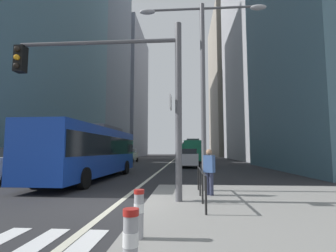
{
  "coord_description": "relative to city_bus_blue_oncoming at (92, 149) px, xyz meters",
  "views": [
    {
      "loc": [
        2.3,
        -8.07,
        1.79
      ],
      "look_at": [
        -0.05,
        24.46,
        4.95
      ],
      "focal_mm": 26.66,
      "sensor_mm": 36.0,
      "label": 1
    }
  ],
  "objects": [
    {
      "name": "street_lamp_post",
      "position": [
        6.54,
        -4.63,
        3.45
      ],
      "size": [
        5.5,
        0.32,
        8.0
      ],
      "color": "#56565B",
      "rests_on": "median_island"
    },
    {
      "name": "city_bus_blue_oncoming",
      "position": [
        0.0,
        0.0,
        0.0
      ],
      "size": [
        2.9,
        11.36,
        3.4
      ],
      "color": "#14389E",
      "rests_on": "ground"
    },
    {
      "name": "pedestrian_waiting",
      "position": [
        6.66,
        -5.63,
        -0.76
      ],
      "size": [
        0.45,
        0.41,
        1.68
      ],
      "color": "#2D334C",
      "rests_on": "median_island"
    },
    {
      "name": "city_bus_red_receding",
      "position": [
        6.8,
        23.5,
        -0.0
      ],
      "size": [
        2.75,
        10.62,
        3.4
      ],
      "color": "#198456",
      "rests_on": "ground"
    },
    {
      "name": "office_tower_left_far",
      "position": [
        -12.49,
        56.02,
        16.58
      ],
      "size": [
        11.12,
        23.07,
        36.83
      ],
      "primitive_type": "cube",
      "color": "slate",
      "rests_on": "ground"
    },
    {
      "name": "city_bus_red_distant",
      "position": [
        5.92,
        40.62,
        0.0
      ],
      "size": [
        2.81,
        11.65,
        3.4
      ],
      "color": "#198456",
      "rests_on": "ground"
    },
    {
      "name": "pedestrian_railing",
      "position": [
        6.31,
        -6.47,
        -0.97
      ],
      "size": [
        0.06,
        4.06,
        0.98
      ],
      "color": "black",
      "rests_on": "median_island"
    },
    {
      "name": "car_receding_near",
      "position": [
        6.15,
        11.06,
        -0.85
      ],
      "size": [
        2.14,
        4.39,
        1.94
      ],
      "color": "silver",
      "rests_on": "ground"
    },
    {
      "name": "ground_plane",
      "position": [
        3.51,
        13.03,
        -1.84
      ],
      "size": [
        160.0,
        160.0,
        0.0
      ],
      "primitive_type": "plane",
      "color": "#28282B"
    },
    {
      "name": "bollard_left",
      "position": [
        4.91,
        -10.28,
        -1.19
      ],
      "size": [
        0.2,
        0.2,
        0.9
      ],
      "color": "#99999E",
      "rests_on": "median_island"
    },
    {
      "name": "sedan_white_oncoming",
      "position": [
        -4.22,
        -1.27,
        -0.85
      ],
      "size": [
        2.18,
        4.37,
        1.94
      ],
      "color": "silver",
      "rests_on": "ground"
    },
    {
      "name": "office_tower_left_mid",
      "position": [
        -12.49,
        31.9,
        18.64
      ],
      "size": [
        11.13,
        17.39,
        40.96
      ],
      "primitive_type": "cube",
      "color": "slate",
      "rests_on": "ground"
    },
    {
      "name": "median_island",
      "position": [
        9.01,
        -7.97,
        -1.76
      ],
      "size": [
        9.0,
        10.0,
        0.15
      ],
      "primitive_type": "cube",
      "color": "gray",
      "rests_on": "ground"
    },
    {
      "name": "bollard_front",
      "position": [
        5.13,
        -11.97,
        -1.17
      ],
      "size": [
        0.2,
        0.2,
        0.93
      ],
      "color": "#99999E",
      "rests_on": "median_island"
    },
    {
      "name": "office_tower_right_far",
      "position": [
        20.51,
        60.57,
        19.35
      ],
      "size": [
        13.03,
        24.99,
        42.37
      ],
      "primitive_type": "cube",
      "color": "gray",
      "rests_on": "ground"
    },
    {
      "name": "lane_centre_line",
      "position": [
        3.51,
        23.03,
        -1.83
      ],
      "size": [
        0.2,
        80.0,
        0.01
      ],
      "primitive_type": "cube",
      "color": "beige",
      "rests_on": "ground"
    },
    {
      "name": "office_tower_right_mid",
      "position": [
        20.51,
        32.45,
        21.88
      ],
      "size": [
        11.39,
        25.89,
        47.44
      ],
      "primitive_type": "cube",
      "color": "#9E9EA3",
      "rests_on": "ground"
    },
    {
      "name": "traffic_signal_gantry",
      "position": [
        3.61,
        -6.83,
        2.26
      ],
      "size": [
        5.91,
        0.65,
        6.0
      ],
      "color": "#515156",
      "rests_on": "median_island"
    },
    {
      "name": "car_oncoming_mid",
      "position": [
        -2.64,
        21.56,
        -0.85
      ],
      "size": [
        2.14,
        4.45,
        1.94
      ],
      "color": "#B2A899",
      "rests_on": "ground"
    }
  ]
}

